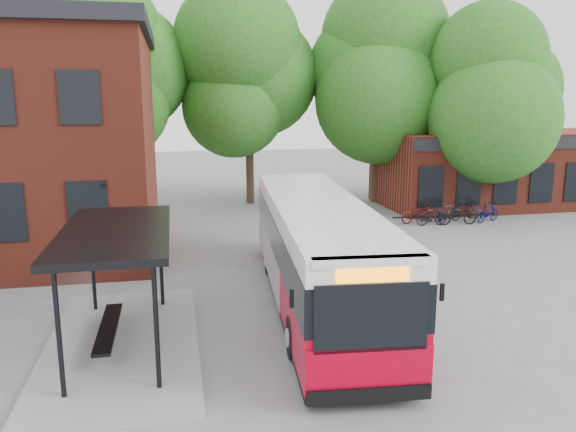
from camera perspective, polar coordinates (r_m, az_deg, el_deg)
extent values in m
plane|color=slate|center=(15.39, 1.09, -10.16)|extent=(100.00, 100.00, 0.00)
imported|color=black|center=(26.72, 14.37, -0.02)|extent=(1.48, 0.42, 0.89)
imported|color=#550F11|center=(27.13, 13.04, 0.28)|extent=(1.88, 0.95, 0.94)
imported|color=#26252B|center=(27.88, 15.92, 0.40)|extent=(1.56, 0.58, 0.92)
imported|color=black|center=(27.20, 16.83, 0.14)|extent=(1.91, 0.78, 0.98)
imported|color=#21222D|center=(28.85, 17.40, 0.60)|extent=(1.66, 1.10, 0.83)
imported|color=#091040|center=(28.27, 19.64, 0.36)|extent=(1.63, 1.04, 0.95)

